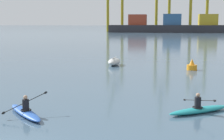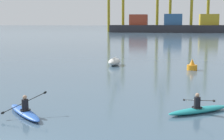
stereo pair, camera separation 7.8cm
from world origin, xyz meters
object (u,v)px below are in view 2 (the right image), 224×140
capsized_dinghy (114,62)px  kayak_blue (25,112)px  container_barge (173,26)px  channel_buoy (192,66)px  kayak_teal (198,109)px

capsized_dinghy → kayak_blue: 18.05m
container_barge → kayak_blue: size_ratio=17.84×
kayak_blue → channel_buoy: bearing=62.3°
channel_buoy → kayak_teal: (-0.58, -14.25, -0.19)m
capsized_dinghy → kayak_blue: (-1.10, -18.01, -0.18)m
kayak_teal → kayak_blue: (-7.85, -1.79, 0.00)m
container_barge → channel_buoy: container_barge is taller
container_barge → kayak_teal: container_barge is taller
container_barge → capsized_dinghy: size_ratio=19.41×
capsized_dinghy → channel_buoy: size_ratio=2.63×
channel_buoy → kayak_teal: bearing=-92.3°
container_barge → kayak_blue: 123.78m
container_barge → capsized_dinghy: 105.73m
channel_buoy → kayak_blue: (-8.44, -16.04, -0.19)m
capsized_dinghy → kayak_blue: bearing=-93.5°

